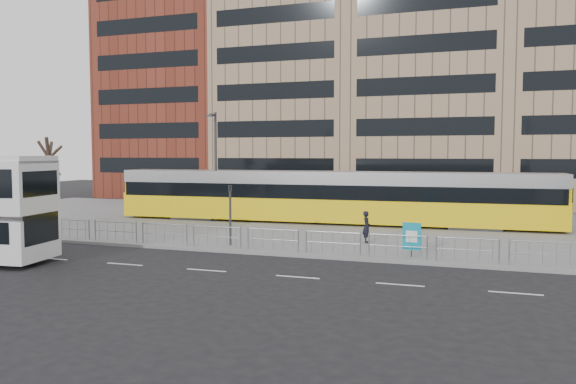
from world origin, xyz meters
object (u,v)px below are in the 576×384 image
(tram, at_px, (327,197))
(traffic_light_west, at_px, (230,207))
(pedestrian, at_px, (367,227))
(bare_tree, at_px, (48,136))
(ad_panel, at_px, (412,237))
(lamp_post_west, at_px, (215,162))

(tram, height_order, traffic_light_west, tram)
(tram, xyz_separation_m, traffic_light_west, (-2.35, -10.54, 0.22))
(pedestrian, xyz_separation_m, traffic_light_west, (-6.50, -3.02, 1.13))
(pedestrian, height_order, bare_tree, bare_tree)
(ad_panel, height_order, bare_tree, bare_tree)
(traffic_light_west, distance_m, lamp_post_west, 10.78)
(pedestrian, height_order, lamp_post_west, lamp_post_west)
(tram, distance_m, bare_tree, 20.23)
(pedestrian, bearing_deg, tram, 11.51)
(tram, xyz_separation_m, lamp_post_west, (-7.64, -1.40, 2.39))
(tram, relative_size, ad_panel, 18.96)
(pedestrian, distance_m, traffic_light_west, 7.26)
(pedestrian, bearing_deg, ad_panel, -158.45)
(ad_panel, relative_size, traffic_light_west, 0.51)
(traffic_light_west, xyz_separation_m, bare_tree, (-16.96, 6.25, 3.98))
(ad_panel, xyz_separation_m, lamp_post_west, (-14.50, 9.48, 3.23))
(ad_panel, relative_size, lamp_post_west, 0.21)
(traffic_light_west, relative_size, lamp_post_west, 0.41)
(traffic_light_west, bearing_deg, pedestrian, 11.27)
(ad_panel, relative_size, bare_tree, 0.19)
(traffic_light_west, bearing_deg, bare_tree, 146.13)
(lamp_post_west, bearing_deg, bare_tree, -166.10)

